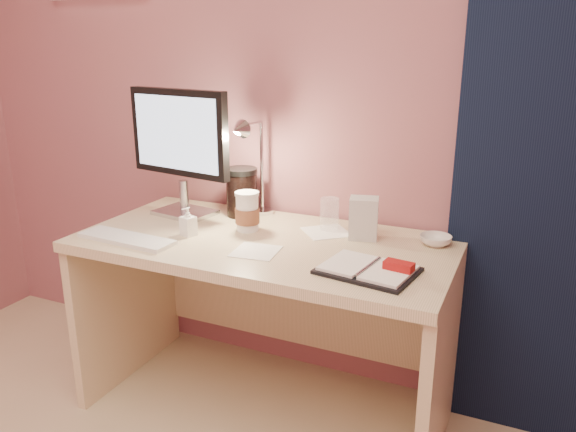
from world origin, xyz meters
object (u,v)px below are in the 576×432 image
at_px(keyboard, 127,239).
at_px(product_box, 364,218).
at_px(dark_jar, 242,195).
at_px(desk_lamp, 252,158).
at_px(clear_cup, 329,214).
at_px(coffee_cup, 247,212).
at_px(bowl, 436,240).
at_px(desk, 274,287).
at_px(monitor, 181,141).
at_px(planner, 370,269).
at_px(lotion_bottle, 188,222).

xyz_separation_m(keyboard, product_box, (0.79, 0.39, 0.07)).
distance_m(dark_jar, desk_lamp, 0.19).
height_order(keyboard, clear_cup, clear_cup).
distance_m(coffee_cup, bowl, 0.72).
height_order(desk, bowl, bowl).
bearing_deg(dark_jar, clear_cup, -4.10).
relative_size(monitor, planner, 1.62).
height_order(keyboard, bowl, bowl).
bearing_deg(dark_jar, monitor, -158.87).
bearing_deg(product_box, coffee_cup, 178.15).
bearing_deg(monitor, product_box, 10.53).
height_order(monitor, planner, monitor).
bearing_deg(keyboard, clear_cup, 37.50).
relative_size(monitor, lotion_bottle, 4.75).
bearing_deg(monitor, keyboard, -81.88).
bearing_deg(lotion_bottle, desk_lamp, 64.65).
xyz_separation_m(coffee_cup, desk_lamp, (-0.04, 0.13, 0.19)).
xyz_separation_m(keyboard, clear_cup, (0.64, 0.43, 0.06)).
bearing_deg(coffee_cup, keyboard, -139.96).
bearing_deg(dark_jar, keyboard, -117.39).
height_order(product_box, desk_lamp, desk_lamp).
xyz_separation_m(desk, dark_jar, (-0.22, 0.16, 0.32)).
relative_size(desk, clear_cup, 10.95).
xyz_separation_m(coffee_cup, clear_cup, (0.29, 0.13, -0.01)).
distance_m(planner, dark_jar, 0.78).
distance_m(monitor, coffee_cup, 0.43).
xyz_separation_m(desk, desk_lamp, (-0.15, 0.12, 0.49)).
relative_size(monitor, bowl, 4.61).
distance_m(bowl, desk_lamp, 0.79).
xyz_separation_m(keyboard, dark_jar, (0.24, 0.46, 0.08)).
distance_m(lotion_bottle, product_box, 0.66).
bearing_deg(keyboard, planner, 8.69).
bearing_deg(dark_jar, lotion_bottle, -101.14).
relative_size(product_box, desk_lamp, 0.38).
bearing_deg(desk_lamp, keyboard, -121.66).
bearing_deg(clear_cup, bowl, -0.55).
distance_m(coffee_cup, desk_lamp, 0.23).
relative_size(coffee_cup, product_box, 0.98).
relative_size(monitor, coffee_cup, 3.42).
height_order(keyboard, lotion_bottle, lotion_bottle).
bearing_deg(product_box, keyboard, -167.72).
bearing_deg(planner, lotion_bottle, -176.61).
relative_size(planner, dark_jar, 1.78).
bearing_deg(coffee_cup, lotion_bottle, -139.60).
relative_size(lotion_bottle, desk_lamp, 0.26).
bearing_deg(planner, monitor, 170.81).
xyz_separation_m(bowl, dark_jar, (-0.82, 0.03, 0.07)).
bearing_deg(keyboard, coffee_cup, 43.74).
bearing_deg(keyboard, dark_jar, 66.32).
bearing_deg(bowl, keyboard, -158.01).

